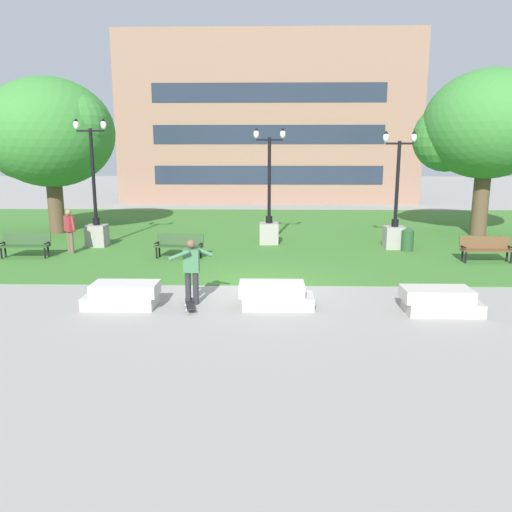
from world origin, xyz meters
name	(u,v)px	position (x,y,z in m)	size (l,w,h in m)	color
ground_plane	(259,286)	(0.00, 0.00, 0.00)	(140.00, 140.00, 0.00)	gray
grass_lawn	(262,233)	(0.00, 10.00, 0.01)	(40.00, 20.00, 0.02)	#3D752D
concrete_block_center	(123,295)	(-3.45, -2.13, 0.31)	(1.88, 0.90, 0.64)	#BCB7B2
concrete_block_left	(275,295)	(0.44, -2.04, 0.31)	(1.89, 0.90, 0.64)	#BCB7B2
concrete_block_right	(440,301)	(4.48, -2.46, 0.31)	(1.89, 0.90, 0.64)	#B2ADA3
person_skateboarder	(191,268)	(-1.71, -1.84, 0.98)	(1.07, 0.61, 1.71)	#28282D
skateboard	(190,305)	(-1.71, -2.23, 0.09)	(0.41, 1.04, 0.14)	black
park_bench_near_left	(25,244)	(-8.83, 3.86, 0.54)	(1.82, 0.62, 0.90)	#284723
park_bench_near_right	(486,248)	(8.10, 3.44, 0.54)	(1.80, 0.53, 0.90)	brown
park_bench_far_left	(179,244)	(-3.05, 3.92, 0.54)	(1.85, 0.75, 0.90)	#284723
lamp_post_left	(96,221)	(-6.89, 6.15, 1.07)	(1.32, 0.80, 5.22)	gray
lamp_post_right	(395,225)	(5.45, 5.97, 0.99)	(1.32, 0.80, 4.71)	gray
lamp_post_center	(269,221)	(0.31, 6.92, 1.01)	(1.32, 0.80, 4.88)	gray
tree_near_left	(486,126)	(10.20, 9.41, 5.06)	(6.05, 5.77, 7.57)	brown
tree_near_right	(49,134)	(-10.12, 9.68, 4.72)	(6.28, 5.98, 7.32)	brown
trash_bin	(408,239)	(5.85, 5.45, 0.50)	(0.49, 0.49, 0.96)	#234C28
person_bystander_near_lawn	(69,229)	(-7.45, 4.68, 0.98)	(0.62, 0.44, 1.71)	brown
building_facade_distant	(269,119)	(0.30, 24.50, 6.37)	(23.09, 1.03, 12.76)	#8E6B56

